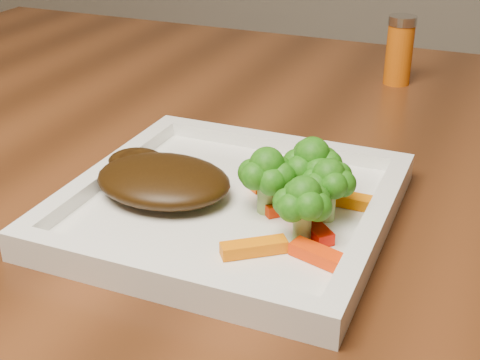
% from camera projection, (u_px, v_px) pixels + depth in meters
% --- Properties ---
extents(plate, '(0.27, 0.27, 0.01)m').
position_uv_depth(plate, '(229.00, 210.00, 0.58)').
color(plate, white).
rests_on(plate, dining_table).
extents(steak, '(0.12, 0.10, 0.03)m').
position_uv_depth(steak, '(163.00, 180.00, 0.59)').
color(steak, '#341E07').
rests_on(steak, plate).
extents(broccoli_0, '(0.07, 0.07, 0.07)m').
position_uv_depth(broccoli_0, '(312.00, 167.00, 0.57)').
color(broccoli_0, '#167A14').
rests_on(broccoli_0, plate).
extents(broccoli_1, '(0.06, 0.06, 0.06)m').
position_uv_depth(broccoli_1, '(328.00, 184.00, 0.54)').
color(broccoli_1, '#165F0F').
rests_on(broccoli_1, plate).
extents(broccoli_2, '(0.06, 0.06, 0.06)m').
position_uv_depth(broccoli_2, '(303.00, 208.00, 0.51)').
color(broccoli_2, '#105E0F').
rests_on(broccoli_2, plate).
extents(broccoli_3, '(0.07, 0.07, 0.06)m').
position_uv_depth(broccoli_3, '(267.00, 179.00, 0.56)').
color(broccoli_3, '#197112').
rests_on(broccoli_3, plate).
extents(carrot_0, '(0.05, 0.04, 0.01)m').
position_uv_depth(carrot_0, '(254.00, 247.00, 0.51)').
color(carrot_0, orange).
rests_on(carrot_0, plate).
extents(carrot_1, '(0.06, 0.03, 0.01)m').
position_uv_depth(carrot_1, '(325.00, 258.00, 0.50)').
color(carrot_1, '#F43603').
rests_on(carrot_1, plate).
extents(carrot_3, '(0.05, 0.02, 0.01)m').
position_uv_depth(carrot_3, '(357.00, 202.00, 0.57)').
color(carrot_3, orange).
rests_on(carrot_3, plate).
extents(carrot_4, '(0.05, 0.05, 0.01)m').
position_uv_depth(carrot_4, '(278.00, 180.00, 0.61)').
color(carrot_4, '#F34A03').
rests_on(carrot_4, plate).
extents(carrot_5, '(0.05, 0.05, 0.01)m').
position_uv_depth(carrot_5, '(310.00, 226.00, 0.54)').
color(carrot_5, red).
rests_on(carrot_5, plate).
extents(carrot_6, '(0.06, 0.06, 0.01)m').
position_uv_depth(carrot_6, '(298.00, 203.00, 0.57)').
color(carrot_6, red).
rests_on(carrot_6, plate).
extents(spice_shaker, '(0.04, 0.04, 0.09)m').
position_uv_depth(spice_shaker, '(399.00, 50.00, 0.89)').
color(spice_shaker, '#CE5B0B').
rests_on(spice_shaker, dining_table).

